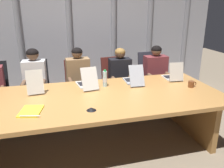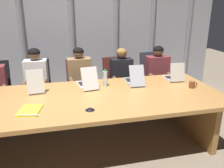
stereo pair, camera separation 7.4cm
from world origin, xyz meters
The scene contains 19 objects.
ground_plane centered at (0.00, 0.00, 0.00)m, with size 12.55×12.55×0.00m, color #7F705B.
conference_table centered at (0.00, 0.00, 0.58)m, with size 3.50×1.39×0.72m.
curtain_backdrop centered at (0.00, 2.17, 1.40)m, with size 6.27×0.17×2.79m.
laptop_left_mid centered at (-0.68, 0.40, 0.79)m, with size 0.25×0.44×0.33m.
laptop_center centered at (0.02, 0.40, 0.78)m, with size 0.28×0.49×0.31m.
laptop_right_mid centered at (0.73, 0.39, 0.78)m, with size 0.23×0.47×0.30m.
laptop_right_end centered at (1.38, 0.40, 0.78)m, with size 0.24×0.37×0.29m.
office_chair_left_mid centered at (-0.71, 1.13, 0.36)m, with size 0.60×0.60×0.96m.
office_chair_center centered at (0.00, 1.12, 0.35)m, with size 0.60×0.60×0.93m.
office_chair_right_mid centered at (0.67, 1.12, 0.36)m, with size 0.60×0.60×0.94m.
office_chair_right_end centered at (1.38, 1.13, 0.37)m, with size 0.60×0.60×1.00m.
person_left_mid centered at (-0.72, 0.97, 0.68)m, with size 0.40×0.57×1.20m.
person_center centered at (-0.02, 0.97, 0.67)m, with size 0.41×0.56×1.18m.
person_right_mid centered at (0.72, 0.96, 0.64)m, with size 0.39×0.55×1.14m.
person_right_end centered at (1.40, 0.97, 0.66)m, with size 0.42×0.55×1.15m.
water_bottle_secondary centered at (0.28, 0.34, 0.84)m, with size 0.06×0.06×0.25m.
coffee_mug_near centered at (1.46, -0.01, 0.77)m, with size 0.13×0.08×0.09m.
conference_mic_left_side centered at (-0.05, -0.41, 0.74)m, with size 0.11×0.11×0.04m, color black.
spiral_notepad centered at (-0.70, -0.28, 0.73)m, with size 0.28×0.35×0.03m.
Camera 1 is at (-0.44, -2.76, 1.84)m, focal length 37.57 mm.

